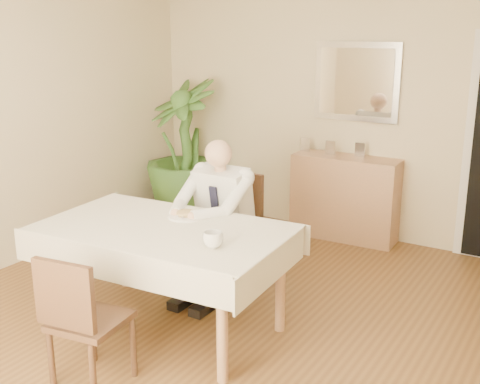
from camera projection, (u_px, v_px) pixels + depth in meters
The scene contains 16 objects.
room at pixel (212, 152), 3.86m from camera, with size 5.00×5.02×2.60m.
mirror at pixel (356, 82), 5.81m from camera, with size 0.86×0.04×0.76m.
dining_table at pixel (164, 238), 4.15m from camera, with size 1.78×1.12×0.75m.
chair_far at pixel (232, 223), 4.91m from camera, with size 0.45×0.45×0.93m.
chair_near at pixel (80, 316), 3.47m from camera, with size 0.45×0.45×0.84m.
seated_man at pixel (212, 213), 4.63m from camera, with size 0.48×0.72×1.24m.
plate at pixel (186, 216), 4.32m from camera, with size 0.26×0.26×0.02m, color white.
food at pixel (186, 213), 4.32m from camera, with size 0.14×0.14×0.06m, color olive.
knife at pixel (185, 217), 4.25m from camera, with size 0.01×0.01×0.13m, color silver.
fork at pixel (176, 215), 4.29m from camera, with size 0.01×0.01×0.13m, color silver.
coffee_mug at pixel (213, 240), 3.74m from camera, with size 0.13×0.13×0.10m, color white.
sideboard at pixel (345, 198), 5.99m from camera, with size 1.05×0.36×0.84m, color #A6764E.
photo_frame_left at pixel (305, 144), 6.11m from camera, with size 0.10×0.02×0.14m, color silver.
photo_frame_center at pixel (330, 148), 5.95m from camera, with size 0.10×0.02×0.14m, color silver.
photo_frame_right at pixel (360, 150), 5.86m from camera, with size 0.10×0.02×0.14m, color silver.
potted_palm at pixel (184, 150), 6.55m from camera, with size 0.86×0.86×1.53m, color #366023.
Camera 1 is at (2.14, -3.13, 2.11)m, focal length 45.00 mm.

